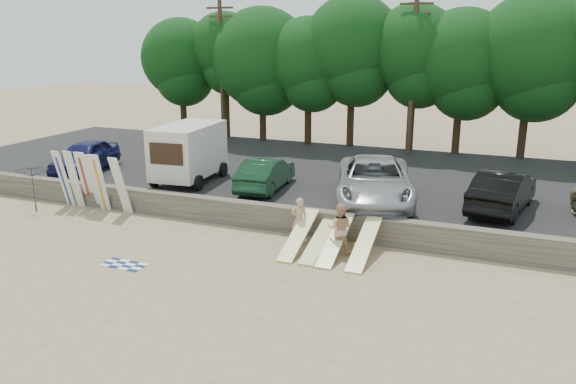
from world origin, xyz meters
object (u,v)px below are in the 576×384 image
(car_0, at_px, (85,156))
(beachgoer_b, at_px, (340,229))
(cooler, at_px, (334,240))
(beachgoer_a, at_px, (299,219))
(box_trailer, at_px, (189,150))
(car_3, at_px, (502,191))
(car_2, at_px, (374,181))
(car_1, at_px, (266,174))
(beach_umbrella, at_px, (35,188))

(car_0, xyz_separation_m, beachgoer_b, (14.58, -4.20, -0.58))
(car_0, bearing_deg, cooler, -24.95)
(beachgoer_a, bearing_deg, box_trailer, -52.72)
(car_3, distance_m, beachgoer_a, 8.08)
(car_2, xyz_separation_m, beachgoer_a, (-1.90, -3.64, -0.77))
(car_3, bearing_deg, beachgoer_b, 55.22)
(beachgoer_a, distance_m, beachgoer_b, 1.85)
(beachgoer_b, distance_m, cooler, 1.13)
(car_3, xyz_separation_m, beachgoer_b, (-5.07, -4.97, -0.59))
(box_trailer, distance_m, beachgoer_b, 9.84)
(box_trailer, bearing_deg, car_3, -2.73)
(car_0, height_order, cooler, car_0)
(car_1, distance_m, beachgoer_b, 6.59)
(car_2, bearing_deg, beachgoer_a, -132.55)
(beachgoer_a, bearing_deg, car_0, -39.52)
(car_1, xyz_separation_m, cooler, (4.38, -3.75, -1.25))
(beachgoer_b, height_order, cooler, beachgoer_b)
(box_trailer, relative_size, beachgoer_a, 2.65)
(beachgoer_a, height_order, beachgoer_b, beachgoer_b)
(car_1, height_order, beach_umbrella, car_1)
(beachgoer_b, bearing_deg, car_0, -25.48)
(car_3, bearing_deg, car_0, 13.01)
(car_1, height_order, car_2, car_2)
(car_1, relative_size, beachgoer_b, 2.39)
(box_trailer, distance_m, beach_umbrella, 6.81)
(car_2, bearing_deg, car_3, -7.18)
(car_0, relative_size, car_1, 1.07)
(beachgoer_b, relative_size, beach_umbrella, 0.81)
(car_3, bearing_deg, beach_umbrella, 25.95)
(car_2, bearing_deg, beachgoer_b, -107.23)
(beach_umbrella, bearing_deg, box_trailer, 42.65)
(car_1, bearing_deg, car_0, -3.55)
(beachgoer_a, xyz_separation_m, beachgoer_b, (1.73, -0.65, 0.08))
(car_0, height_order, beachgoer_a, car_0)
(beachgoer_b, distance_m, beach_umbrella, 13.61)
(car_1, distance_m, car_3, 9.87)
(box_trailer, relative_size, car_1, 1.01)
(cooler, bearing_deg, beachgoer_b, -55.40)
(car_1, bearing_deg, box_trailer, -4.58)
(beachgoer_b, relative_size, cooler, 4.78)
(car_1, relative_size, car_3, 0.90)
(car_0, bearing_deg, car_1, -9.50)
(car_3, height_order, cooler, car_3)
(box_trailer, height_order, beachgoer_b, box_trailer)
(box_trailer, height_order, car_3, box_trailer)
(box_trailer, bearing_deg, beachgoer_a, -33.56)
(beachgoer_a, height_order, beach_umbrella, beach_umbrella)
(box_trailer, xyz_separation_m, beachgoer_a, (6.95, -3.80, -1.37))
(box_trailer, distance_m, car_1, 3.96)
(box_trailer, distance_m, car_2, 8.86)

